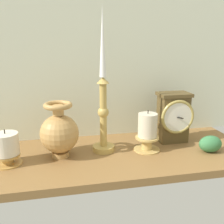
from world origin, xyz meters
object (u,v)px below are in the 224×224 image
at_px(candlestick_tall_left, 104,103).
at_px(brass_vase_bulbous, 59,132).
at_px(mantel_clock, 173,117).
at_px(pillar_candle_near_clock, 147,131).
at_px(pillar_candle_front, 6,148).

height_order(candlestick_tall_left, brass_vase_bulbous, candlestick_tall_left).
bearing_deg(brass_vase_bulbous, mantel_clock, 7.15).
bearing_deg(pillar_candle_near_clock, pillar_candle_front, -177.65).
height_order(mantel_clock, brass_vase_bulbous, mantel_clock).
relative_size(brass_vase_bulbous, pillar_candle_near_clock, 1.26).
distance_m(brass_vase_bulbous, pillar_candle_front, 0.16).
xyz_separation_m(pillar_candle_front, pillar_candle_near_clock, (0.44, 0.02, 0.01)).
relative_size(candlestick_tall_left, brass_vase_bulbous, 2.62).
bearing_deg(candlestick_tall_left, mantel_clock, 7.57).
height_order(mantel_clock, pillar_candle_front, mantel_clock).
xyz_separation_m(mantel_clock, candlestick_tall_left, (-0.26, -0.03, 0.07)).
height_order(candlestick_tall_left, pillar_candle_near_clock, candlestick_tall_left).
relative_size(mantel_clock, brass_vase_bulbous, 1.02).
relative_size(brass_vase_bulbous, pillar_candle_front, 1.62).
bearing_deg(candlestick_tall_left, pillar_candle_front, -172.42).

